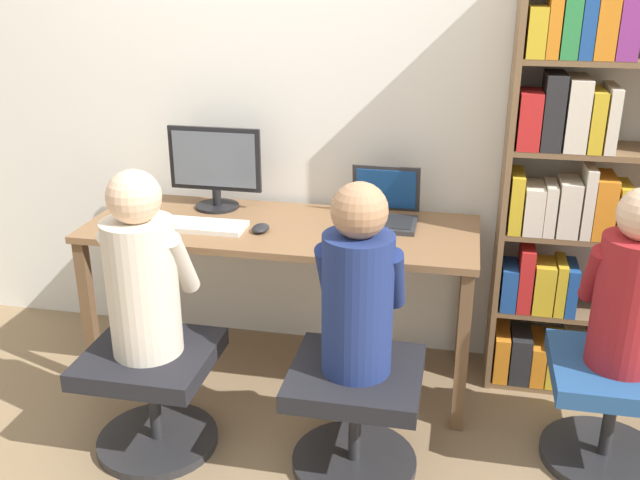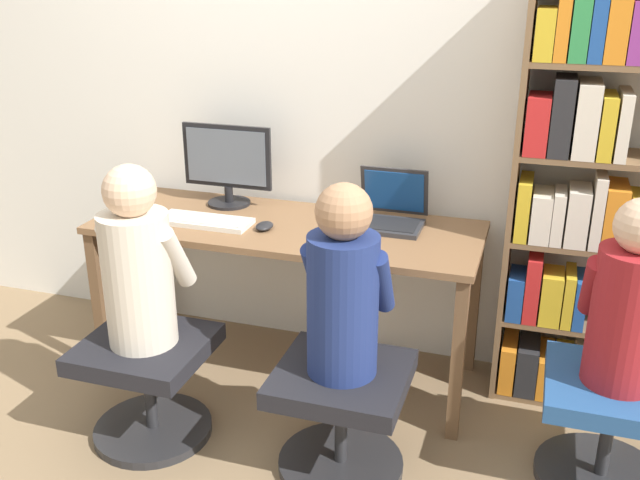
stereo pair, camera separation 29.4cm
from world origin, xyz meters
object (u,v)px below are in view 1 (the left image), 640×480
person_at_monitor (142,272)px  person_at_laptop (358,287)px  office_chair_side (612,403)px  laptop (383,211)px  keyboard (198,225)px  office_chair_left (153,388)px  person_near_shelf (632,287)px  office_chair_right (355,407)px  bookshelf (577,199)px  desktop_monitor (215,168)px

person_at_monitor → person_at_laptop: bearing=2.1°
person_at_laptop → office_chair_side: size_ratio=1.48×
laptop → keyboard: laptop is taller
office_chair_left → office_chair_side: bearing=8.4°
office_chair_side → person_near_shelf: size_ratio=0.71×
office_chair_right → bookshelf: 1.28m
desktop_monitor → person_near_shelf: bearing=-17.5°
person_at_laptop → person_near_shelf: bearing=13.5°
person_at_monitor → laptop: bearing=43.8°
laptop → office_chair_right: laptop is taller
desktop_monitor → office_chair_left: bearing=-90.5°
person_at_monitor → bookshelf: size_ratio=0.39×
bookshelf → laptop: bearing=-177.4°
desktop_monitor → laptop: (0.79, -0.04, -0.14)m
person_at_laptop → bookshelf: 1.13m
laptop → person_at_laptop: size_ratio=0.43×
person_at_monitor → office_chair_side: size_ratio=1.49×
laptop → office_chair_left: 1.23m
office_chair_side → person_at_monitor: bearing=-171.8°
office_chair_side → person_near_shelf: 0.48m
office_chair_right → person_at_laptop: bearing=90.0°
office_chair_right → person_at_monitor: (-0.80, -0.02, 0.49)m
laptop → office_chair_left: bearing=-136.0°
bookshelf → office_chair_side: (0.14, -0.55, -0.63)m
desktop_monitor → office_chair_side: 1.95m
desktop_monitor → person_near_shelf: desktop_monitor is taller
office_chair_right → person_near_shelf: person_near_shelf is taller
office_chair_left → person_at_monitor: person_at_monitor is taller
laptop → office_chair_side: 1.20m
desktop_monitor → office_chair_right: size_ratio=0.91×
person_at_laptop → keyboard: bearing=147.5°
keyboard → office_chair_left: (-0.02, -0.53, -0.49)m
desktop_monitor → person_at_laptop: size_ratio=0.62×
office_chair_side → desktop_monitor: bearing=162.3°
desktop_monitor → keyboard: desktop_monitor is taller
keyboard → office_chair_right: 1.05m
desktop_monitor → person_at_laptop: 1.12m
office_chair_side → person_at_laptop: bearing=-166.8°
desktop_monitor → keyboard: bearing=-87.8°
office_chair_left → person_at_monitor: bearing=90.0°
keyboard → office_chair_left: keyboard is taller
person_near_shelf → bookshelf: bearing=104.2°
person_at_monitor → office_chair_side: 1.83m
laptop → office_chair_right: 0.91m
office_chair_left → bookshelf: bearing=26.6°
laptop → office_chair_side: (0.95, -0.51, -0.53)m
office_chair_left → person_at_laptop: bearing=2.5°
laptop → person_near_shelf: 1.08m
bookshelf → person_near_shelf: (0.14, -0.54, -0.15)m
office_chair_right → bookshelf: (0.81, 0.78, 0.63)m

